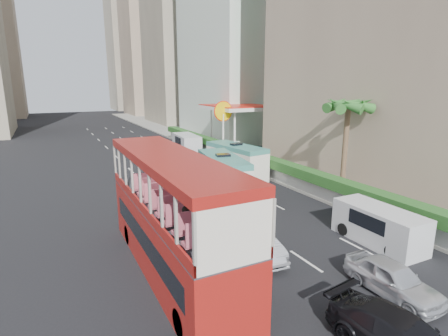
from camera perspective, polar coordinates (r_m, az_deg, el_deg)
ground_plane at (r=18.42m, az=10.09°, el=-11.84°), size 200.00×200.00×0.00m
double_decker_bus at (r=14.80m, az=-8.55°, el=-7.58°), size 2.50×11.00×5.06m
car_silver_lane_a at (r=17.15m, az=4.00°, el=-13.66°), size 2.15×4.93×1.58m
car_silver_lane_b at (r=15.58m, az=25.54°, el=-18.04°), size 1.57×3.85×1.31m
van_asset at (r=35.21m, az=-8.01°, el=0.49°), size 2.59×4.53×1.19m
minibus_near at (r=25.10m, az=-0.17°, el=-1.27°), size 3.26×6.75×2.87m
minibus_far at (r=30.22m, az=1.99°, el=1.16°), size 2.96×6.50×2.78m
panel_van_near at (r=19.37m, az=23.93°, el=-8.60°), size 1.92×4.62×1.84m
panel_van_far at (r=41.55m, az=-6.12°, el=3.99°), size 2.49×5.40×2.10m
sidewalk at (r=43.44m, az=-0.30°, el=3.19°), size 6.00×120.00×0.18m
kerb_wall at (r=32.55m, az=4.04°, el=0.75°), size 0.30×44.00×1.00m
hedge at (r=32.38m, az=4.07°, el=2.22°), size 1.10×44.00×0.70m
palm_tree at (r=25.31m, az=19.11°, el=2.62°), size 0.36×0.36×6.40m
shell_station at (r=41.76m, az=2.17°, el=6.46°), size 6.50×8.00×5.50m
tower_far_a at (r=100.00m, az=-11.83°, el=21.31°), size 14.00×14.00×44.00m
tower_far_b at (r=120.90m, az=-14.74°, el=18.78°), size 14.00×14.00×40.00m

